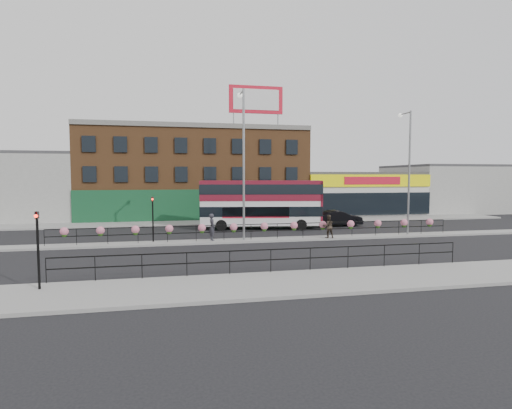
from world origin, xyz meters
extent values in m
plane|color=black|center=(0.00, 0.00, 0.00)|extent=(120.00, 120.00, 0.00)
cube|color=gray|center=(0.00, -12.00, 0.07)|extent=(60.00, 4.00, 0.15)
cube|color=gray|center=(0.00, 12.00, 0.07)|extent=(60.00, 4.00, 0.15)
cube|color=gray|center=(0.00, 0.00, 0.07)|extent=(60.00, 1.60, 0.15)
cube|color=gold|center=(0.00, -9.70, 0.01)|extent=(60.00, 0.10, 0.01)
cube|color=gold|center=(0.00, -9.88, 0.01)|extent=(60.00, 0.10, 0.01)
cube|color=brown|center=(-4.00, 20.00, 5.00)|extent=(25.00, 12.00, 10.00)
cube|color=#3F3F42|center=(-4.00, 20.00, 10.15)|extent=(25.00, 12.00, 0.30)
cube|color=#144727|center=(-4.00, 13.92, 1.70)|extent=(25.00, 0.25, 3.40)
cube|color=silver|center=(16.00, 20.00, 2.50)|extent=(15.00, 12.00, 5.00)
cube|color=#3F3F42|center=(16.00, 20.00, 5.15)|extent=(15.00, 12.00, 0.30)
cube|color=#FFF805|center=(16.00, 13.92, 4.30)|extent=(15.00, 0.25, 1.40)
cube|color=red|center=(16.00, 13.80, 4.30)|extent=(7.00, 0.10, 0.90)
cube|color=black|center=(16.00, 13.92, 1.60)|extent=(15.00, 0.25, 2.60)
cube|color=#9C9C97|center=(-24.25, 20.00, 3.50)|extent=(15.50, 12.00, 7.00)
cube|color=#3F3F42|center=(-24.25, 20.00, 7.15)|extent=(15.50, 12.00, 0.30)
cube|color=#9C9C97|center=(30.75, 20.00, 3.00)|extent=(14.50, 12.00, 6.00)
cube|color=#3F3F42|center=(30.75, 20.00, 6.15)|extent=(14.50, 12.00, 0.30)
cube|color=red|center=(2.50, 15.00, 13.20)|extent=(6.00, 0.25, 3.00)
cube|color=silver|center=(2.50, 14.86, 13.20)|extent=(5.10, 0.04, 2.25)
cylinder|color=gray|center=(0.00, 15.00, 11.00)|extent=(0.12, 0.12, 1.40)
cylinder|color=gray|center=(5.00, 15.00, 11.00)|extent=(0.12, 0.12, 1.40)
cube|color=black|center=(0.00, 0.00, 1.25)|extent=(30.00, 0.05, 0.05)
cube|color=black|center=(0.00, 0.00, 0.76)|extent=(30.00, 0.05, 0.05)
cylinder|color=black|center=(-15.00, 0.00, 0.70)|extent=(0.04, 0.04, 1.10)
cylinder|color=black|center=(-13.00, 0.00, 0.70)|extent=(0.04, 0.04, 1.10)
cylinder|color=black|center=(-11.00, 0.00, 0.70)|extent=(0.04, 0.04, 1.10)
cylinder|color=black|center=(-9.00, 0.00, 0.70)|extent=(0.04, 0.04, 1.10)
cylinder|color=black|center=(-7.00, 0.00, 0.70)|extent=(0.04, 0.04, 1.10)
cylinder|color=black|center=(-5.00, 0.00, 0.70)|extent=(0.04, 0.04, 1.10)
cylinder|color=black|center=(-3.00, 0.00, 0.70)|extent=(0.04, 0.04, 1.10)
cylinder|color=black|center=(-1.00, 0.00, 0.70)|extent=(0.04, 0.04, 1.10)
cylinder|color=black|center=(1.00, 0.00, 0.70)|extent=(0.04, 0.04, 1.10)
cylinder|color=black|center=(3.00, 0.00, 0.70)|extent=(0.04, 0.04, 1.10)
cylinder|color=black|center=(5.00, 0.00, 0.70)|extent=(0.04, 0.04, 1.10)
cylinder|color=black|center=(7.00, 0.00, 0.70)|extent=(0.04, 0.04, 1.10)
cylinder|color=black|center=(9.00, 0.00, 0.70)|extent=(0.04, 0.04, 1.10)
cylinder|color=black|center=(11.00, 0.00, 0.70)|extent=(0.04, 0.04, 1.10)
cylinder|color=black|center=(13.00, 0.00, 0.70)|extent=(0.04, 0.04, 1.10)
cylinder|color=black|center=(15.00, 0.00, 0.70)|extent=(0.04, 0.04, 1.10)
sphere|color=#D4708A|center=(-13.75, 0.00, 1.10)|extent=(0.56, 0.56, 0.56)
sphere|color=#254A14|center=(-13.75, 0.00, 0.87)|extent=(0.36, 0.36, 0.36)
sphere|color=#D4708A|center=(-11.46, 0.00, 1.10)|extent=(0.56, 0.56, 0.56)
sphere|color=#254A14|center=(-11.46, 0.00, 0.87)|extent=(0.36, 0.36, 0.36)
sphere|color=#D4708A|center=(-9.17, 0.00, 1.10)|extent=(0.56, 0.56, 0.56)
sphere|color=#254A14|center=(-9.17, 0.00, 0.87)|extent=(0.36, 0.36, 0.36)
sphere|color=#D4708A|center=(-6.88, 0.00, 1.10)|extent=(0.56, 0.56, 0.56)
sphere|color=#254A14|center=(-6.88, 0.00, 0.87)|extent=(0.36, 0.36, 0.36)
sphere|color=#D4708A|center=(-4.58, 0.00, 1.10)|extent=(0.56, 0.56, 0.56)
sphere|color=#254A14|center=(-4.58, 0.00, 0.87)|extent=(0.36, 0.36, 0.36)
sphere|color=#D4708A|center=(-2.29, 0.00, 1.10)|extent=(0.56, 0.56, 0.56)
sphere|color=#254A14|center=(-2.29, 0.00, 0.87)|extent=(0.36, 0.36, 0.36)
sphere|color=#D4708A|center=(0.00, 0.00, 1.10)|extent=(0.56, 0.56, 0.56)
sphere|color=#254A14|center=(0.00, 0.00, 0.87)|extent=(0.36, 0.36, 0.36)
sphere|color=#D4708A|center=(2.29, 0.00, 1.10)|extent=(0.56, 0.56, 0.56)
sphere|color=#254A14|center=(2.29, 0.00, 0.87)|extent=(0.36, 0.36, 0.36)
sphere|color=#D4708A|center=(4.58, 0.00, 1.10)|extent=(0.56, 0.56, 0.56)
sphere|color=#254A14|center=(4.58, 0.00, 0.87)|extent=(0.36, 0.36, 0.36)
sphere|color=#D4708A|center=(6.88, 0.00, 1.10)|extent=(0.56, 0.56, 0.56)
sphere|color=#254A14|center=(6.88, 0.00, 0.87)|extent=(0.36, 0.36, 0.36)
sphere|color=#D4708A|center=(9.17, 0.00, 1.10)|extent=(0.56, 0.56, 0.56)
sphere|color=#254A14|center=(9.17, 0.00, 0.87)|extent=(0.36, 0.36, 0.36)
sphere|color=#D4708A|center=(11.46, 0.00, 1.10)|extent=(0.56, 0.56, 0.56)
sphere|color=#254A14|center=(11.46, 0.00, 0.87)|extent=(0.36, 0.36, 0.36)
sphere|color=#D4708A|center=(13.75, 0.00, 1.10)|extent=(0.56, 0.56, 0.56)
sphere|color=#254A14|center=(13.75, 0.00, 0.87)|extent=(0.36, 0.36, 0.36)
cube|color=black|center=(-2.00, -10.10, 1.25)|extent=(20.00, 0.05, 0.05)
cube|color=black|center=(-2.00, -10.10, 0.76)|extent=(20.00, 0.05, 0.05)
cylinder|color=black|center=(-12.00, -10.10, 0.70)|extent=(0.04, 0.04, 1.10)
cylinder|color=black|center=(-10.00, -10.10, 0.70)|extent=(0.04, 0.04, 1.10)
cylinder|color=black|center=(-8.00, -10.10, 0.70)|extent=(0.04, 0.04, 1.10)
cylinder|color=black|center=(-6.00, -10.10, 0.70)|extent=(0.04, 0.04, 1.10)
cylinder|color=black|center=(-4.00, -10.10, 0.70)|extent=(0.04, 0.04, 1.10)
cylinder|color=black|center=(-2.00, -10.10, 0.70)|extent=(0.04, 0.04, 1.10)
cylinder|color=black|center=(0.00, -10.10, 0.70)|extent=(0.04, 0.04, 1.10)
cylinder|color=black|center=(2.00, -10.10, 0.70)|extent=(0.04, 0.04, 1.10)
cylinder|color=black|center=(4.00, -10.10, 0.70)|extent=(0.04, 0.04, 1.10)
cylinder|color=black|center=(6.00, -10.10, 0.70)|extent=(0.04, 0.04, 1.10)
cylinder|color=black|center=(8.00, -10.10, 0.70)|extent=(0.04, 0.04, 1.10)
cube|color=silver|center=(1.22, 6.76, 2.36)|extent=(11.05, 4.18, 3.93)
cube|color=maroon|center=(1.22, 6.76, 3.48)|extent=(11.12, 4.25, 1.77)
cube|color=black|center=(1.22, 6.76, 1.67)|extent=(11.14, 4.27, 0.88)
cube|color=black|center=(1.22, 6.76, 3.63)|extent=(11.17, 4.30, 0.88)
cube|color=maroon|center=(1.22, 6.76, 4.35)|extent=(11.05, 4.18, 0.12)
cube|color=maroon|center=(6.50, 5.89, 2.36)|extent=(0.61, 2.51, 3.93)
cube|color=red|center=(0.54, 5.61, 1.62)|extent=(5.82, 1.00, 0.98)
cylinder|color=black|center=(-2.46, 6.12, 0.49)|extent=(1.02, 0.45, 0.98)
cylinder|color=black|center=(-2.06, 8.54, 0.49)|extent=(1.02, 0.45, 0.98)
cylinder|color=black|center=(4.51, 4.97, 0.49)|extent=(1.02, 0.45, 0.98)
cylinder|color=black|center=(4.91, 7.39, 0.49)|extent=(1.02, 0.45, 0.98)
imported|color=black|center=(8.91, 7.14, 0.76)|extent=(1.87, 4.71, 1.52)
imported|color=#2B2B33|center=(-3.84, 0.12, 1.12)|extent=(0.89, 0.75, 1.94)
imported|color=#342A21|center=(4.80, -0.55, 1.03)|extent=(0.90, 0.73, 1.75)
cylinder|color=gray|center=(-1.54, -0.02, 5.59)|extent=(0.17, 0.17, 10.88)
cylinder|color=gray|center=(-1.54, 0.79, 10.93)|extent=(0.11, 1.63, 0.11)
sphere|color=silver|center=(-1.54, 1.61, 10.87)|extent=(0.39, 0.39, 0.39)
cylinder|color=gray|center=(11.80, 0.01, 5.04)|extent=(0.16, 0.16, 9.78)
cylinder|color=gray|center=(11.80, 0.74, 9.83)|extent=(0.10, 1.47, 0.10)
sphere|color=silver|center=(11.80, 1.48, 9.78)|extent=(0.35, 0.35, 0.35)
cylinder|color=black|center=(-12.00, -11.00, 1.75)|extent=(0.10, 0.10, 3.20)
imported|color=black|center=(-12.00, -11.00, 3.35)|extent=(0.15, 0.18, 0.90)
sphere|color=#FF190C|center=(-12.00, -11.12, 3.17)|extent=(0.14, 0.14, 0.14)
cylinder|color=black|center=(-8.00, 0.40, 1.75)|extent=(0.10, 0.10, 3.20)
imported|color=black|center=(-8.00, 0.40, 3.35)|extent=(0.15, 0.18, 0.90)
sphere|color=#FF190C|center=(-8.00, 0.28, 3.17)|extent=(0.14, 0.14, 0.14)
camera|label=1|loc=(-6.58, -28.55, 4.75)|focal=28.00mm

